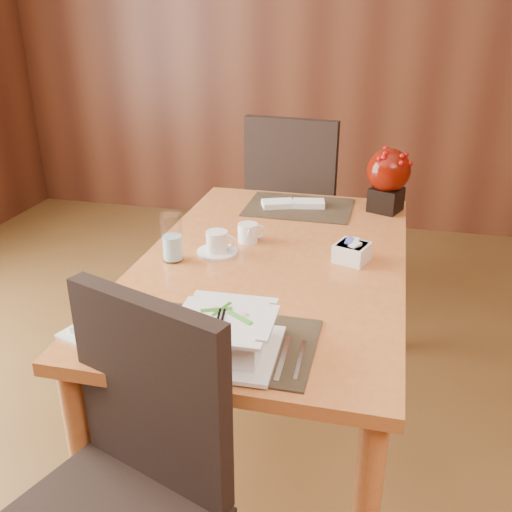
% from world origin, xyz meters
% --- Properties ---
extents(back_wall, '(5.00, 0.02, 2.80)m').
position_xyz_m(back_wall, '(0.00, 3.00, 1.40)').
color(back_wall, '#582B19').
rests_on(back_wall, ground).
extents(dining_table, '(0.90, 1.50, 0.75)m').
position_xyz_m(dining_table, '(0.00, 0.60, 0.65)').
color(dining_table, '#CA7338').
rests_on(dining_table, ground).
extents(placemat_near, '(0.45, 0.33, 0.01)m').
position_xyz_m(placemat_near, '(0.00, 0.05, 0.75)').
color(placemat_near, black).
rests_on(placemat_near, dining_table).
extents(placemat_far, '(0.45, 0.33, 0.01)m').
position_xyz_m(placemat_far, '(0.00, 1.15, 0.75)').
color(placemat_far, black).
rests_on(placemat_far, dining_table).
extents(soup_setting, '(0.27, 0.27, 0.11)m').
position_xyz_m(soup_setting, '(0.01, 0.00, 0.80)').
color(soup_setting, white).
rests_on(soup_setting, dining_table).
extents(coffee_cup, '(0.15, 0.15, 0.08)m').
position_xyz_m(coffee_cup, '(-0.20, 0.60, 0.79)').
color(coffee_cup, white).
rests_on(coffee_cup, dining_table).
extents(water_glass, '(0.10, 0.10, 0.17)m').
position_xyz_m(water_glass, '(-0.33, 0.51, 0.83)').
color(water_glass, white).
rests_on(water_glass, dining_table).
extents(creamer_jug, '(0.13, 0.13, 0.07)m').
position_xyz_m(creamer_jug, '(-0.12, 0.73, 0.78)').
color(creamer_jug, white).
rests_on(creamer_jug, dining_table).
extents(sugar_caddy, '(0.13, 0.13, 0.06)m').
position_xyz_m(sugar_caddy, '(0.27, 0.65, 0.78)').
color(sugar_caddy, white).
rests_on(sugar_caddy, dining_table).
extents(berry_decor, '(0.18, 0.18, 0.27)m').
position_xyz_m(berry_decor, '(0.36, 1.20, 0.90)').
color(berry_decor, black).
rests_on(berry_decor, dining_table).
extents(napkins_far, '(0.28, 0.16, 0.02)m').
position_xyz_m(napkins_far, '(-0.02, 1.15, 0.77)').
color(napkins_far, white).
rests_on(napkins_far, dining_table).
extents(bread_plate, '(0.18, 0.18, 0.01)m').
position_xyz_m(bread_plate, '(-0.37, 0.01, 0.75)').
color(bread_plate, white).
rests_on(bread_plate, dining_table).
extents(near_chair, '(0.58, 0.58, 0.98)m').
position_xyz_m(near_chair, '(-0.17, -0.28, 0.55)').
color(near_chair, black).
rests_on(near_chair, ground).
extents(far_chair, '(0.54, 0.55, 1.05)m').
position_xyz_m(far_chair, '(-0.10, 1.69, 0.59)').
color(far_chair, black).
rests_on(far_chair, ground).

